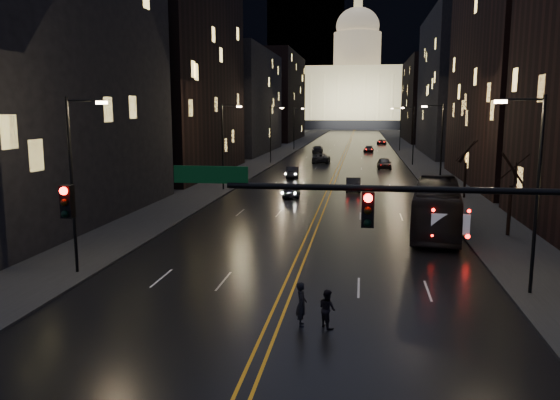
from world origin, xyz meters
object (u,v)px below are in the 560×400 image
at_px(oncoming_car_a, 291,190).
at_px(oncoming_car_b, 293,172).
at_px(pedestrian_b, 327,309).
at_px(bus, 437,207).
at_px(receding_car_a, 353,185).
at_px(traffic_signal, 456,230).
at_px(pedestrian_a, 301,304).

distance_m(oncoming_car_a, oncoming_car_b, 15.49).
bearing_deg(pedestrian_b, bus, -58.05).
relative_size(receding_car_a, pedestrian_b, 2.79).
xyz_separation_m(oncoming_car_a, pedestrian_b, (5.50, -31.87, 0.07)).
bearing_deg(receding_car_a, oncoming_car_b, 124.67).
distance_m(traffic_signal, oncoming_car_a, 38.28).
bearing_deg(oncoming_car_b, bus, 109.86).
xyz_separation_m(bus, pedestrian_a, (-7.39, -18.02, -0.86)).
relative_size(bus, receding_car_a, 2.93).
distance_m(bus, pedestrian_a, 19.50).
bearing_deg(pedestrian_b, traffic_signal, 178.58).
xyz_separation_m(oncoming_car_b, receding_car_a, (7.72, -10.64, -0.01)).
bearing_deg(oncoming_car_a, receding_car_a, -145.50).
distance_m(receding_car_a, pedestrian_a, 36.64).
bearing_deg(traffic_signal, oncoming_car_a, 104.14).
height_order(oncoming_car_b, pedestrian_a, pedestrian_a).
distance_m(traffic_signal, receding_car_a, 41.98).
height_order(bus, oncoming_car_a, bus).
bearing_deg(pedestrian_a, oncoming_car_b, -2.81).
bearing_deg(receding_car_a, pedestrian_b, -91.89).
relative_size(oncoming_car_a, pedestrian_b, 2.68).
bearing_deg(pedestrian_b, oncoming_car_b, -29.72).
distance_m(traffic_signal, bus, 23.42).
height_order(traffic_signal, oncoming_car_a, traffic_signal).
bearing_deg(traffic_signal, oncoming_car_b, 102.02).
xyz_separation_m(traffic_signal, bus, (2.59, 23.03, -3.36)).
bearing_deg(oncoming_car_a, traffic_signal, 99.80).
bearing_deg(oncoming_car_b, pedestrian_b, 93.54).
height_order(receding_car_a, pedestrian_b, pedestrian_b).
height_order(bus, pedestrian_b, bus).
distance_m(oncoming_car_a, pedestrian_a, 32.19).
relative_size(oncoming_car_a, receding_car_a, 0.96).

